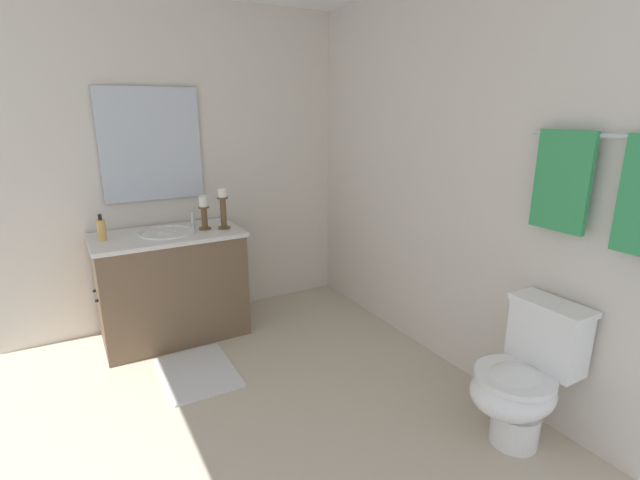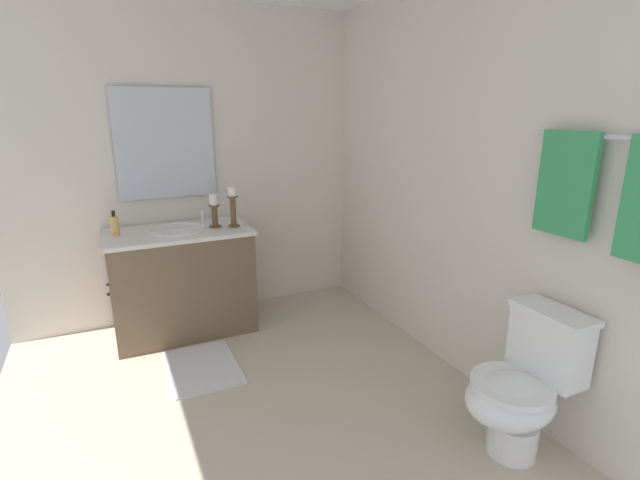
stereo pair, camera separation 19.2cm
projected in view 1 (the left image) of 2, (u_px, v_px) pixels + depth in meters
floor at (250, 407)px, 2.71m from camera, size 2.88×2.76×0.02m
wall_back at (441, 179)px, 3.03m from camera, size 2.88×0.04×2.45m
wall_left at (175, 168)px, 3.57m from camera, size 0.04×2.76×2.45m
vanity_cabinet at (172, 285)px, 3.45m from camera, size 0.58×1.05×0.81m
sink_basin at (168, 238)px, 3.35m from camera, size 0.40×0.40×0.24m
mirror at (151, 145)px, 3.40m from camera, size 0.02×0.72×0.82m
candle_holder_tall at (223, 208)px, 3.43m from camera, size 0.09×0.09×0.30m
candle_holder_short at (204, 212)px, 3.41m from camera, size 0.09×0.09×0.25m
soap_bottle at (101, 229)px, 3.15m from camera, size 0.06×0.06×0.18m
toilet at (523, 379)px, 2.33m from camera, size 0.39×0.54×0.75m
towel_bar at (615, 136)px, 2.00m from camera, size 0.81×0.02×0.02m
towel_near_vanity at (562, 181)px, 2.22m from camera, size 0.28×0.03×0.48m
bath_mat at (199, 372)px, 3.04m from camera, size 0.60×0.44×0.02m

